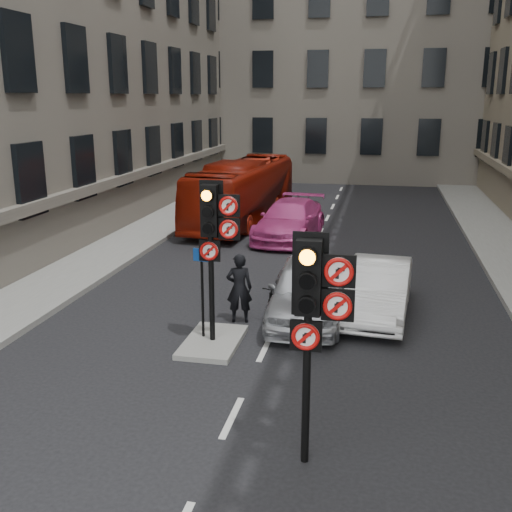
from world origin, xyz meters
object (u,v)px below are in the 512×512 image
at_px(car_silver, 306,290).
at_px(motorcycle, 274,300).
at_px(bus_red, 243,191).
at_px(signal_far, 214,227).
at_px(motorcyclist, 239,288).
at_px(car_pink, 290,220).
at_px(signal_near, 314,302).
at_px(info_sign, 202,280).
at_px(car_white, 379,289).

bearing_deg(car_silver, motorcycle, -170.71).
bearing_deg(motorcycle, car_silver, 17.65).
bearing_deg(bus_red, signal_far, -75.05).
bearing_deg(signal_far, motorcycle, 63.07).
relative_size(car_silver, motorcyclist, 2.52).
bearing_deg(bus_red, motorcyclist, -72.93).
bearing_deg(bus_red, car_pink, -43.77).
xyz_separation_m(car_silver, motorcyclist, (-1.57, -0.59, 0.12)).
xyz_separation_m(motorcycle, motorcyclist, (-0.80, -0.42, 0.40)).
xyz_separation_m(signal_near, motorcyclist, (-2.42, 5.51, -1.71)).
distance_m(signal_near, bus_red, 18.24).
height_order(motorcycle, info_sign, info_sign).
bearing_deg(car_silver, signal_near, -85.13).
bearing_deg(motorcycle, signal_far, -111.61).
height_order(signal_far, car_white, signal_far).
distance_m(motorcycle, motorcyclist, 0.99).
distance_m(signal_far, car_white, 4.88).
relative_size(car_white, motorcyclist, 2.40).
distance_m(car_white, car_pink, 8.66).
bearing_deg(signal_far, bus_red, 100.57).
bearing_deg(info_sign, motorcyclist, 78.42).
distance_m(car_silver, bus_red, 12.16).
bearing_deg(bus_red, motorcycle, -68.77).
relative_size(signal_near, signal_far, 1.00).
bearing_deg(signal_near, car_pink, 99.97).
bearing_deg(signal_near, car_silver, 97.92).
distance_m(signal_near, motorcycle, 6.50).
relative_size(car_silver, bus_red, 0.45).
bearing_deg(signal_near, info_sign, 125.45).
xyz_separation_m(bus_red, motorcyclist, (2.69, -11.96, -0.48)).
height_order(bus_red, motorcycle, bus_red).
height_order(car_silver, car_white, car_silver).
height_order(signal_far, info_sign, signal_far).
bearing_deg(signal_far, info_sign, 158.58).
xyz_separation_m(signal_near, motorcycle, (-1.62, 5.93, -2.12)).
distance_m(car_silver, motorcycle, 0.84).
bearing_deg(info_sign, car_white, 42.95).
height_order(bus_red, info_sign, bus_red).
height_order(motorcyclist, info_sign, info_sign).
xyz_separation_m(signal_far, car_pink, (0.03, 10.63, -1.96)).
xyz_separation_m(car_white, car_pink, (-3.50, 7.92, 0.05)).
distance_m(car_white, info_sign, 4.71).
relative_size(signal_far, car_pink, 0.70).
bearing_deg(info_sign, signal_far, -12.14).
xyz_separation_m(signal_near, car_silver, (-0.85, 6.10, -1.83)).
bearing_deg(car_white, signal_far, -137.98).
bearing_deg(car_white, car_pink, 118.29).
bearing_deg(signal_far, car_white, 37.57).
bearing_deg(bus_red, car_white, -56.30).
bearing_deg(car_pink, bus_red, 137.32).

